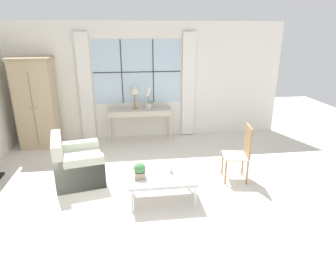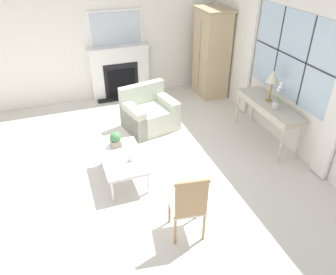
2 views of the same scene
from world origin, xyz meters
The scene contains 11 objects.
ground_plane centered at (0.00, 0.00, 0.00)m, with size 14.00×14.00×0.00m, color silver.
wall_back_windowed centered at (0.00, 3.02, 1.40)m, with size 7.20×0.14×2.80m.
armoire centered at (-2.33, 2.65, 1.03)m, with size 0.90×0.66×2.05m.
console_table centered at (0.00, 2.71, 0.71)m, with size 1.55×0.46×0.79m.
table_lamp centered at (-0.09, 2.75, 1.25)m, with size 0.23×0.23×0.59m.
potted_orchid centered at (0.23, 2.68, 0.98)m, with size 0.18×0.14×0.53m.
armchair_upholstered centered at (-1.22, 0.75, 0.29)m, with size 1.01×1.13×0.86m.
side_chair_wooden centered at (1.73, 0.38, 0.58)m, with size 0.50×0.50×1.03m.
coffee_table centered at (0.23, -0.14, 0.39)m, with size 1.07×0.66×0.43m.
potted_plant_small centered at (-0.12, -0.16, 0.56)m, with size 0.18×0.18×0.26m.
pillar_candle centered at (0.39, -0.04, 0.49)m, with size 0.09×0.09×0.14m.
Camera 1 is at (-0.23, -4.35, 2.61)m, focal length 32.00 mm.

